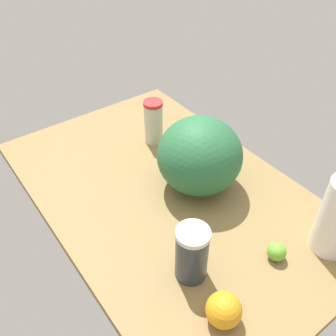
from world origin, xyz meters
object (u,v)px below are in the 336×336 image
at_px(watermelon, 200,156).
at_px(lime_near_front, 277,252).
at_px(shaker_bottle, 192,253).
at_px(tumbler_cup, 154,122).
at_px(orange_loose, 224,310).

xyz_separation_m(watermelon, lime_near_front, (-0.36, 0.02, -0.10)).
distance_m(watermelon, lime_near_front, 0.37).
distance_m(shaker_bottle, watermelon, 0.36).
relative_size(tumbler_cup, orange_loose, 1.99).
height_order(watermelon, orange_loose, watermelon).
distance_m(tumbler_cup, watermelon, 0.30).
bearing_deg(tumbler_cup, orange_loose, 157.62).
xyz_separation_m(shaker_bottle, lime_near_front, (-0.10, -0.22, -0.06)).
relative_size(tumbler_cup, shaker_bottle, 1.03).
height_order(tumbler_cup, shaker_bottle, tumbler_cup).
bearing_deg(shaker_bottle, tumbler_cup, -25.75).
bearing_deg(watermelon, tumbler_cup, -4.96).
relative_size(watermelon, lime_near_front, 5.24).
xyz_separation_m(watermelon, orange_loose, (-0.41, 0.26, -0.08)).
distance_m(tumbler_cup, orange_loose, 0.76).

